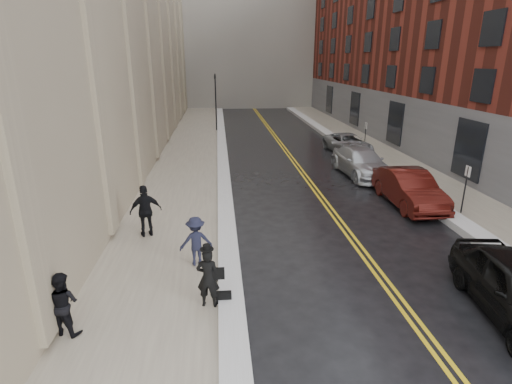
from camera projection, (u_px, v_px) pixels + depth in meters
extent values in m
plane|color=black|center=(332.00, 360.00, 9.00)|extent=(160.00, 160.00, 0.00)
cube|color=gray|center=(185.00, 172.00, 23.69)|extent=(4.00, 64.00, 0.15)
cube|color=gray|center=(403.00, 166.00, 24.88)|extent=(3.00, 64.00, 0.15)
cube|color=gold|center=(299.00, 170.00, 24.32)|extent=(0.12, 64.00, 0.01)
cube|color=gold|center=(303.00, 170.00, 24.34)|extent=(0.12, 64.00, 0.01)
cube|color=silver|center=(223.00, 170.00, 23.87)|extent=(0.70, 60.80, 0.26)
cube|color=silver|center=(375.00, 166.00, 24.69)|extent=(0.85, 60.80, 0.30)
cube|color=maroon|center=(486.00, 22.00, 29.41)|extent=(14.00, 50.00, 18.00)
cylinder|color=black|center=(216.00, 103.00, 36.28)|extent=(0.12, 0.12, 5.20)
imported|color=black|center=(215.00, 81.00, 35.64)|extent=(0.18, 0.15, 0.90)
cylinder|color=black|center=(464.00, 192.00, 16.90)|extent=(0.06, 0.06, 2.20)
cube|color=white|center=(468.00, 171.00, 16.62)|extent=(0.02, 0.35, 0.45)
cylinder|color=black|center=(365.00, 138.00, 28.24)|extent=(0.06, 0.06, 2.20)
cube|color=white|center=(366.00, 126.00, 27.95)|extent=(0.02, 0.35, 0.45)
imported|color=#45100C|center=(409.00, 188.00, 18.30)|extent=(1.75, 4.94, 1.62)
imported|color=#B4B6BC|center=(361.00, 162.00, 23.09)|extent=(2.56, 5.50, 1.56)
imported|color=#9DA1A5|center=(348.00, 144.00, 28.60)|extent=(2.79, 5.09, 1.35)
imported|color=black|center=(208.00, 278.00, 10.48)|extent=(0.66, 0.49, 1.66)
imported|color=black|center=(63.00, 303.00, 9.43)|extent=(0.95, 0.85, 1.61)
imported|color=#1A1C2F|center=(196.00, 241.00, 12.65)|extent=(1.14, 0.78, 1.62)
imported|color=black|center=(146.00, 211.00, 14.68)|extent=(1.24, 0.80, 1.97)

